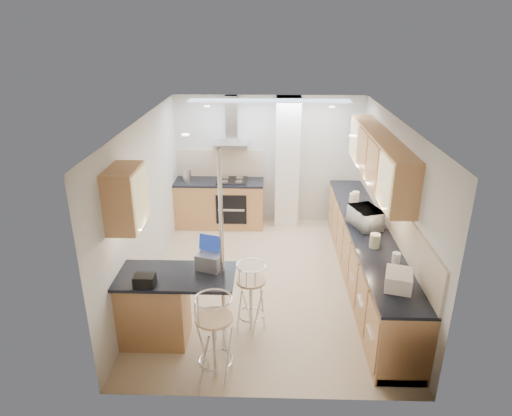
{
  "coord_description": "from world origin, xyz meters",
  "views": [
    {
      "loc": [
        0.01,
        -6.16,
        3.74
      ],
      "look_at": [
        -0.18,
        0.2,
        1.14
      ],
      "focal_mm": 32.0,
      "sensor_mm": 36.0,
      "label": 1
    }
  ],
  "objects_px": {
    "laptop": "(209,261)",
    "bar_stool_end": "(251,297)",
    "bar_stool_near": "(215,339)",
    "bread_bin": "(399,280)",
    "microwave": "(366,218)"
  },
  "relations": [
    {
      "from": "bread_bin",
      "to": "laptop",
      "type": "bearing_deg",
      "value": -172.84
    },
    {
      "from": "bar_stool_near",
      "to": "bread_bin",
      "type": "xyz_separation_m",
      "value": [
        2.07,
        0.48,
        0.49
      ]
    },
    {
      "from": "bread_bin",
      "to": "microwave",
      "type": "bearing_deg",
      "value": 107.46
    },
    {
      "from": "laptop",
      "to": "bar_stool_end",
      "type": "bearing_deg",
      "value": 27.29
    },
    {
      "from": "bar_stool_near",
      "to": "bar_stool_end",
      "type": "relative_size",
      "value": 1.1
    },
    {
      "from": "bar_stool_near",
      "to": "bread_bin",
      "type": "height_order",
      "value": "bread_bin"
    },
    {
      "from": "laptop",
      "to": "bar_stool_end",
      "type": "xyz_separation_m",
      "value": [
        0.5,
        0.08,
        -0.56
      ]
    },
    {
      "from": "bar_stool_near",
      "to": "bar_stool_end",
      "type": "bearing_deg",
      "value": 56.76
    },
    {
      "from": "microwave",
      "to": "bread_bin",
      "type": "distance_m",
      "value": 1.68
    },
    {
      "from": "laptop",
      "to": "bread_bin",
      "type": "xyz_separation_m",
      "value": [
        2.21,
        -0.33,
        -0.02
      ]
    },
    {
      "from": "laptop",
      "to": "bread_bin",
      "type": "bearing_deg",
      "value": 9.39
    },
    {
      "from": "bar_stool_end",
      "to": "bread_bin",
      "type": "relative_size",
      "value": 2.62
    },
    {
      "from": "bar_stool_near",
      "to": "bar_stool_end",
      "type": "distance_m",
      "value": 0.96
    },
    {
      "from": "microwave",
      "to": "bar_stool_end",
      "type": "height_order",
      "value": "microwave"
    },
    {
      "from": "laptop",
      "to": "bread_bin",
      "type": "height_order",
      "value": "laptop"
    }
  ]
}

